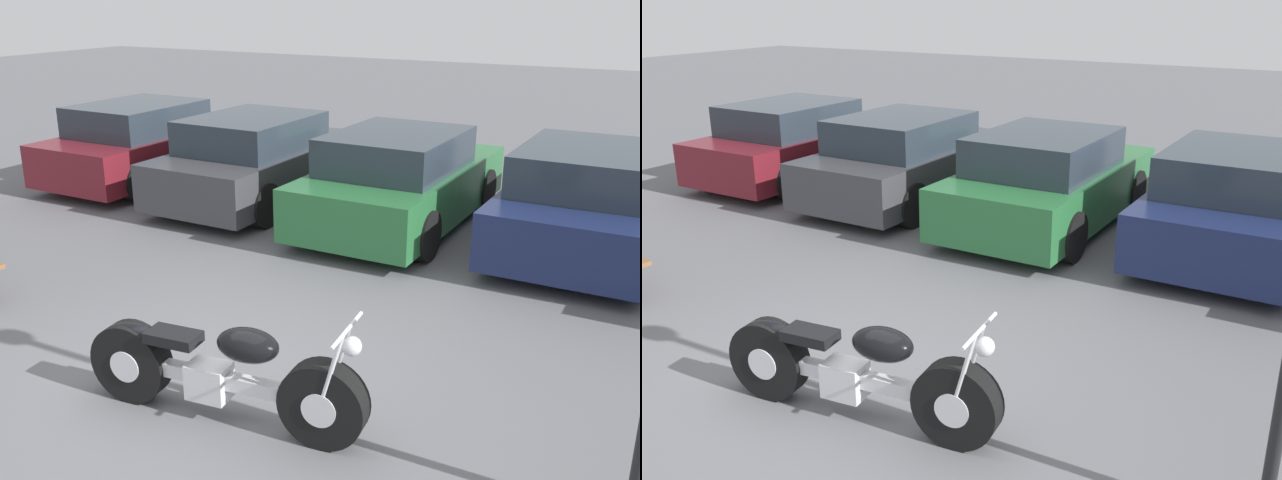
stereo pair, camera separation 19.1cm
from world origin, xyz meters
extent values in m
plane|color=slate|center=(0.00, 0.00, 0.00)|extent=(60.00, 60.00, 0.00)
cylinder|color=black|center=(1.27, -0.19, 0.35)|extent=(0.72, 0.28, 0.70)
cylinder|color=silver|center=(1.27, -0.19, 0.35)|extent=(0.30, 0.25, 0.28)
cylinder|color=black|center=(-0.45, -0.40, 0.35)|extent=(0.72, 0.28, 0.70)
cylinder|color=silver|center=(-0.45, -0.40, 0.35)|extent=(0.30, 0.25, 0.28)
cube|color=silver|center=(0.41, -0.29, 0.37)|extent=(1.33, 0.27, 0.12)
cube|color=silver|center=(0.29, -0.31, 0.33)|extent=(0.37, 0.28, 0.30)
ellipsoid|color=black|center=(0.65, -0.26, 0.72)|extent=(0.55, 0.37, 0.27)
cube|color=black|center=(-0.02, -0.34, 0.66)|extent=(0.47, 0.29, 0.09)
ellipsoid|color=black|center=(-0.40, -0.39, 0.61)|extent=(0.50, 0.26, 0.20)
cylinder|color=silver|center=(1.37, -0.26, 0.68)|extent=(0.22, 0.06, 0.66)
cylinder|color=silver|center=(1.35, -0.08, 0.68)|extent=(0.22, 0.06, 0.66)
cylinder|color=silver|center=(1.45, -0.16, 1.00)|extent=(0.11, 0.62, 0.03)
sphere|color=silver|center=(1.49, -0.16, 0.88)|extent=(0.15, 0.15, 0.15)
cylinder|color=silver|center=(0.03, -0.20, 0.23)|extent=(1.33, 0.24, 0.08)
cube|color=maroon|center=(-5.48, 5.44, 0.53)|extent=(1.86, 4.07, 0.72)
cube|color=#28333D|center=(-5.48, 5.19, 1.16)|extent=(1.64, 2.12, 0.53)
cylinder|color=black|center=(-6.35, 6.70, 0.34)|extent=(0.20, 0.67, 0.67)
cylinder|color=black|center=(-4.60, 6.70, 0.34)|extent=(0.20, 0.67, 0.67)
cylinder|color=black|center=(-6.35, 4.17, 0.34)|extent=(0.20, 0.67, 0.67)
cylinder|color=black|center=(-4.60, 4.17, 0.34)|extent=(0.20, 0.67, 0.67)
cube|color=#3D3D42|center=(-2.92, 5.30, 0.53)|extent=(1.86, 4.07, 0.72)
cube|color=#28333D|center=(-2.92, 5.05, 1.16)|extent=(1.64, 2.12, 0.53)
cylinder|color=black|center=(-3.79, 6.56, 0.34)|extent=(0.20, 0.67, 0.67)
cylinder|color=black|center=(-2.05, 6.56, 0.34)|extent=(0.20, 0.67, 0.67)
cylinder|color=black|center=(-3.79, 4.03, 0.34)|extent=(0.20, 0.67, 0.67)
cylinder|color=black|center=(-2.05, 4.03, 0.34)|extent=(0.20, 0.67, 0.67)
cube|color=#286B38|center=(-0.36, 5.16, 0.53)|extent=(1.86, 4.07, 0.72)
cube|color=#28333D|center=(-0.36, 4.92, 1.16)|extent=(1.64, 2.12, 0.53)
cylinder|color=black|center=(-1.23, 6.43, 0.34)|extent=(0.20, 0.67, 0.67)
cylinder|color=black|center=(0.51, 6.43, 0.34)|extent=(0.20, 0.67, 0.67)
cylinder|color=black|center=(-1.23, 3.90, 0.34)|extent=(0.20, 0.67, 0.67)
cylinder|color=black|center=(0.51, 3.90, 0.34)|extent=(0.20, 0.67, 0.67)
cube|color=#19234C|center=(2.19, 5.42, 0.53)|extent=(1.86, 4.07, 0.72)
cube|color=#28333D|center=(2.19, 5.18, 1.16)|extent=(1.64, 2.12, 0.53)
cylinder|color=black|center=(1.32, 6.68, 0.34)|extent=(0.20, 0.67, 0.67)
cylinder|color=black|center=(1.32, 4.16, 0.34)|extent=(0.20, 0.67, 0.67)
camera|label=1|loc=(3.52, -4.27, 3.30)|focal=40.00mm
camera|label=2|loc=(3.69, -4.17, 3.30)|focal=40.00mm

